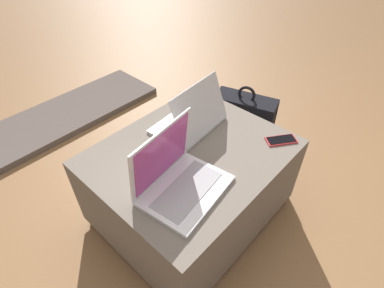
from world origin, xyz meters
The scene contains 7 objects.
ground_plane centered at (0.00, 0.00, 0.00)m, with size 14.00×14.00×0.00m, color olive.
ottoman centered at (0.00, 0.00, 0.22)m, with size 0.86×0.72×0.45m.
laptop_near centered at (-0.19, -0.11, 0.50)m, with size 0.36×0.29×0.26m.
laptop_far centered at (0.13, 0.11, 0.50)m, with size 0.35×0.27×0.24m.
cell_phone centered at (0.34, -0.26, 0.45)m, with size 0.15×0.13×0.01m.
backpack centered at (0.57, 0.09, 0.21)m, with size 0.27×0.38×0.50m.
fireplace_hearth centered at (0.00, 1.30, 0.02)m, with size 1.40×0.50×0.04m.
Camera 1 is at (-0.72, -0.67, 1.35)m, focal length 28.00 mm.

